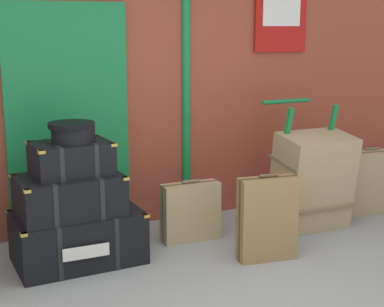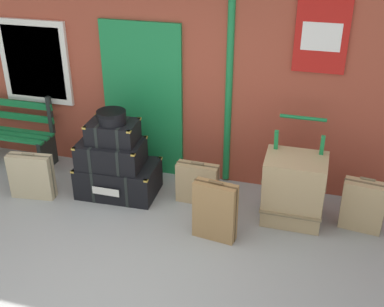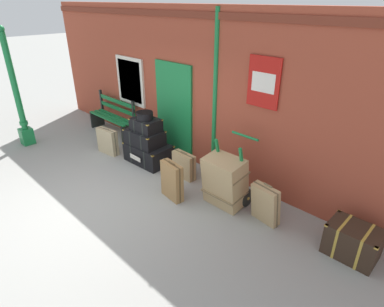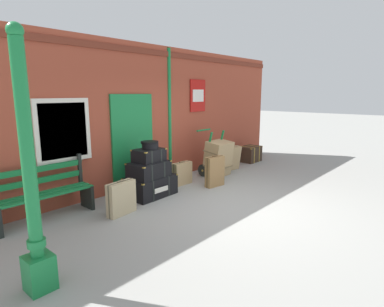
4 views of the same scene
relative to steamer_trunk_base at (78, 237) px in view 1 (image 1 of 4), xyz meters
The scene contains 10 objects.
brick_facade 1.72m from the steamer_trunk_base, 57.30° to the left, with size 10.40×0.35×3.20m.
steamer_trunk_base is the anchor object (origin of this frame).
steamer_trunk_middle 0.38m from the steamer_trunk_base, 151.44° to the right, with size 0.85×0.60×0.33m.
steamer_trunk_top 0.66m from the steamer_trunk_base, behind, with size 0.64×0.49×0.27m.
round_hatbox 0.88m from the steamer_trunk_base, 110.07° to the right, with size 0.36×0.36×0.16m.
porters_trolley 2.23m from the steamer_trunk_base, ahead, with size 0.71×0.68×1.18m.
large_brown_trunk 2.25m from the steamer_trunk_base, ahead, with size 0.70×0.55×0.93m.
suitcase_olive 1.55m from the steamer_trunk_base, 22.52° to the right, with size 0.50×0.23×0.73m.
suitcase_slate 3.02m from the steamer_trunk_base, ahead, with size 0.50×0.31×0.70m.
suitcase_brown 1.05m from the steamer_trunk_base, ahead, with size 0.54×0.19×0.56m.
Camera 1 is at (-1.57, -2.72, 1.89)m, focal length 54.46 mm.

